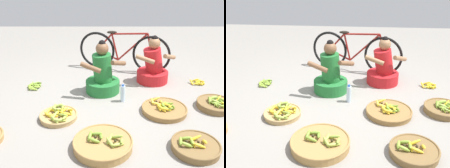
# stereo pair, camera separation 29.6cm
# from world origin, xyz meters

# --- Properties ---
(ground_plane) EXTENTS (10.00, 10.00, 0.00)m
(ground_plane) POSITION_xyz_m (0.00, 0.00, 0.00)
(ground_plane) COLOR gray
(vendor_woman_front) EXTENTS (0.68, 0.54, 0.81)m
(vendor_woman_front) POSITION_xyz_m (-0.16, 0.30, 0.26)
(vendor_woman_front) COLOR #237233
(vendor_woman_front) RESTS_ON ground
(vendor_woman_behind) EXTENTS (0.69, 0.52, 0.79)m
(vendor_woman_behind) POSITION_xyz_m (0.66, 0.69, 0.25)
(vendor_woman_behind) COLOR red
(vendor_woman_behind) RESTS_ON ground
(bicycle_leaning) EXTENTS (1.64, 0.53, 0.73)m
(bicycle_leaning) POSITION_xyz_m (0.19, 1.21, 0.36)
(bicycle_leaning) COLOR black
(bicycle_leaning) RESTS_ON ground
(banana_basket_front_left) EXTENTS (0.51, 0.51, 0.16)m
(banana_basket_front_left) POSITION_xyz_m (1.41, -0.22, 0.06)
(banana_basket_front_left) COLOR brown
(banana_basket_front_left) RESTS_ON ground
(banana_basket_mid_right) EXTENTS (0.52, 0.52, 0.15)m
(banana_basket_mid_right) POSITION_xyz_m (0.87, -1.13, 0.05)
(banana_basket_mid_right) COLOR brown
(banana_basket_mid_right) RESTS_ON ground
(banana_basket_front_right) EXTENTS (0.49, 0.49, 0.14)m
(banana_basket_front_right) POSITION_xyz_m (-0.70, -0.49, 0.05)
(banana_basket_front_right) COLOR tan
(banana_basket_front_right) RESTS_ON ground
(banana_basket_back_center) EXTENTS (0.61, 0.61, 0.14)m
(banana_basket_back_center) POSITION_xyz_m (0.68, -0.33, 0.04)
(banana_basket_back_center) COLOR olive
(banana_basket_back_center) RESTS_ON ground
(banana_basket_mid_left) EXTENTS (0.65, 0.65, 0.17)m
(banana_basket_mid_left) POSITION_xyz_m (-0.11, -1.09, 0.06)
(banana_basket_mid_left) COLOR #A87F47
(banana_basket_mid_left) RESTS_ON ground
(loose_bananas_back_right) EXTENTS (0.26, 0.20, 0.09)m
(loose_bananas_back_right) POSITION_xyz_m (1.41, 0.57, 0.03)
(loose_bananas_back_right) COLOR gold
(loose_bananas_back_right) RESTS_ON ground
(loose_bananas_back_left) EXTENTS (0.24, 0.30, 0.09)m
(loose_bananas_back_left) POSITION_xyz_m (-1.27, 0.44, 0.03)
(loose_bananas_back_left) COLOR #8CAD38
(loose_bananas_back_left) RESTS_ON ground
(water_bottle) EXTENTS (0.07, 0.07, 0.26)m
(water_bottle) POSITION_xyz_m (0.14, -0.03, 0.12)
(water_bottle) COLOR silver
(water_bottle) RESTS_ON ground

